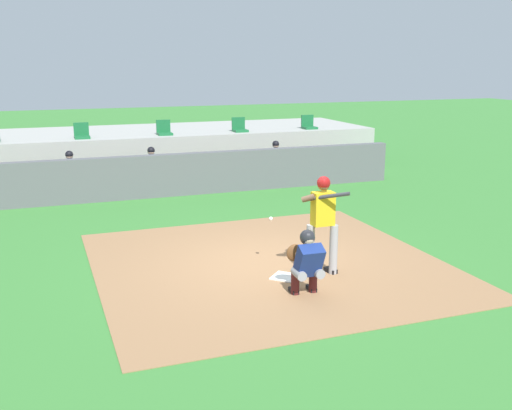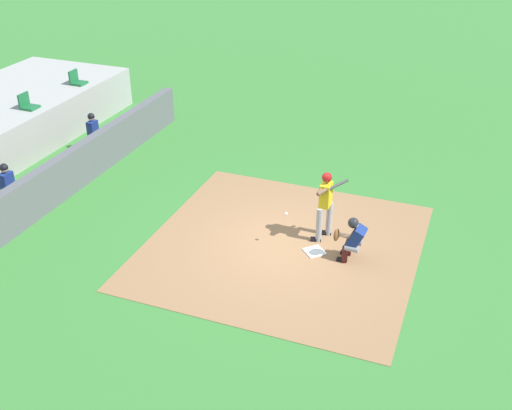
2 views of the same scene
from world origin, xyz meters
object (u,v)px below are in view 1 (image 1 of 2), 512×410
Objects in this scene: stadium_seat_1 at (82,134)px; batter_at_plate at (322,219)px; home_plate at (285,277)px; stadium_seat_4 at (309,125)px; dugout_player_1 at (71,173)px; dugout_player_3 at (277,161)px; stadium_seat_3 at (239,128)px; catcher_crouched at (306,260)px; dugout_player_2 at (153,168)px; stadium_seat_2 at (164,131)px.

batter_at_plate is at bearing -72.12° from stadium_seat_1.
home_plate is 0.92× the size of stadium_seat_4.
dugout_player_1 is 6.28m from dugout_player_3.
stadium_seat_1 is 1.00× the size of stadium_seat_3.
catcher_crouched reaches higher than home_plate.
catcher_crouched is 11.38m from stadium_seat_3.
stadium_seat_4 is (6.00, 2.03, 0.86)m from dugout_player_2.
stadium_seat_4 is at bearing 64.78° from catcher_crouched.
stadium_seat_4 is (4.51, 10.20, 0.50)m from batter_at_plate.
home_plate is 0.92× the size of stadium_seat_2.
batter_at_plate is 8.54m from dugout_player_3.
dugout_player_2 and dugout_player_3 have the same top height.
stadium_seat_2 is (-0.00, 11.04, 0.93)m from catcher_crouched.
dugout_player_3 is at bearing -135.01° from stadium_seat_4.
stadium_seat_3 is at bearing 0.00° from stadium_seat_2.
stadium_seat_3 is (2.60, 0.00, 0.00)m from stadium_seat_2.
catcher_crouched is at bearing -90.00° from stadium_seat_2.
batter_at_plate is at bearing -1.93° from home_plate.
batter_at_plate is 1.39× the size of dugout_player_1.
stadium_seat_3 reaches higher than catcher_crouched.
stadium_seat_1 is at bearing 180.00° from stadium_seat_3.
stadium_seat_3 is 1.00× the size of stadium_seat_4.
stadium_seat_3 is (1.91, 10.20, 0.50)m from batter_at_plate.
stadium_seat_1 is (-2.60, 11.04, 0.93)m from catcher_crouched.
dugout_player_1 is 2.71× the size of stadium_seat_4.
home_plate is 10.61m from stadium_seat_1.
dugout_player_1 is 1.00× the size of dugout_player_2.
stadium_seat_2 is 5.20m from stadium_seat_4.
stadium_seat_3 is (2.60, 11.04, 0.93)m from catcher_crouched.
stadium_seat_3 is (3.40, 2.03, 0.86)m from dugout_player_2.
stadium_seat_1 is at bearing 103.25° from catcher_crouched.
catcher_crouched is (-0.69, -0.84, -0.43)m from batter_at_plate.
stadium_seat_2 is at bearing 90.00° from home_plate.
stadium_seat_3 is at bearing 79.40° from batter_at_plate.
stadium_seat_3 is (5.72, 2.03, 0.86)m from dugout_player_1.
dugout_player_1 is 2.71× the size of stadium_seat_1.
catcher_crouched is 1.52× the size of dugout_player_3.
stadium_seat_2 reaches higher than dugout_player_1.
dugout_player_2 is 2.71× the size of stadium_seat_1.
home_plate is 1.23m from batter_at_plate.
batter_at_plate reaches higher than catcher_crouched.
batter_at_plate is at bearing -113.85° from stadium_seat_4.
dugout_player_3 is at bearing -74.49° from stadium_seat_3.
home_plate is 0.34× the size of dugout_player_3.
stadium_seat_2 is at bearing 68.49° from dugout_player_2.
batter_at_plate reaches higher than home_plate.
catcher_crouched is 12.24m from stadium_seat_4.
stadium_seat_2 is 1.00× the size of stadium_seat_4.
stadium_seat_4 is at bearing 0.00° from stadium_seat_2.
stadium_seat_4 is at bearing 0.00° from stadium_seat_1.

